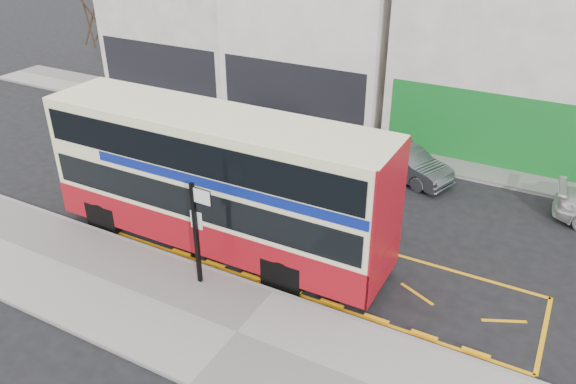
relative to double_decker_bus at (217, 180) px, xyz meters
The scene contains 13 objects.
ground 3.82m from the double_decker_bus, 21.13° to the right, with size 120.00×120.00×0.00m, color black.
pavement 4.96m from the double_decker_bus, 50.27° to the right, with size 40.00×4.00×0.15m, color gray.
kerb 3.90m from the double_decker_bus, 27.46° to the right, with size 40.00×0.15×0.15m, color gray.
far_pavement 10.55m from the double_decker_bus, 74.14° to the left, with size 50.00×3.00×0.15m, color gray.
road_markings 3.70m from the double_decker_bus, 10.30° to the left, with size 14.00×3.40×0.01m, color #FFA70D, non-canonical shape.
terrace_left 14.47m from the double_decker_bus, 100.93° to the left, with size 8.00×8.01×11.80m.
terrace_green_shop 15.51m from the double_decker_bus, 65.56° to the left, with size 9.00×8.01×11.30m.
double_decker_bus is the anchor object (origin of this frame).
bus_stop_post 2.25m from the double_decker_bus, 69.57° to the right, with size 0.80×0.14×3.21m.
car_silver 8.92m from the double_decker_bus, 114.67° to the left, with size 1.81×4.51×1.54m, color silver.
car_grey 8.49m from the double_decker_bus, 63.79° to the left, with size 1.40×4.02×1.32m, color #494C52.
street_tree_left 19.47m from the double_decker_bus, 144.31° to the left, with size 2.92×2.92×6.31m.
street_tree_right 12.55m from the double_decker_bus, 59.11° to the left, with size 2.08×2.08×4.50m.
Camera 1 is at (6.41, -11.36, 10.22)m, focal length 35.00 mm.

